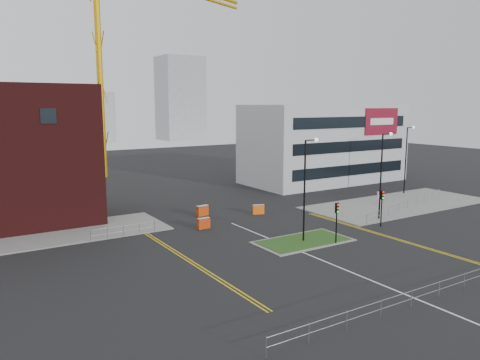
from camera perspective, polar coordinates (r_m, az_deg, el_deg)
name	(u,v)px	position (r m, az deg, el deg)	size (l,w,h in m)	color
ground	(353,273)	(35.41, 13.65, -10.98)	(200.00, 200.00, 0.00)	black
pavement_left	(11,241)	(46.68, -26.16, -6.66)	(28.00, 8.00, 0.12)	slate
pavement_right	(398,204)	(60.30, 18.74, -2.77)	(24.00, 10.00, 0.12)	slate
island_kerb	(303,241)	(42.24, 7.73, -7.41)	(8.60, 4.60, 0.08)	slate
grass_island	(303,241)	(42.23, 7.73, -7.39)	(8.00, 4.00, 0.12)	#1D4316
office_block	(324,143)	(74.60, 10.19, 4.41)	(25.00, 12.20, 12.00)	#BBBDC0
tower_crane	(124,16)	(86.11, -13.96, 18.80)	(48.63, 22.91, 38.87)	#D29A0C
streetlamp_island	(307,181)	(41.17, 8.12, -0.18)	(1.46, 0.36, 9.18)	black
streetlamp_right_near	(383,169)	(50.99, 17.00, 1.31)	(1.46, 0.36, 9.18)	black
streetlamp_right_far	(407,154)	(66.79, 19.70, 2.96)	(1.46, 0.36, 9.18)	black
traffic_light_island	(337,215)	(41.44, 11.73, -4.23)	(0.28, 0.33, 3.65)	black
traffic_light_right	(382,201)	(48.49, 16.92, -2.49)	(0.28, 0.33, 3.65)	black
railing_front	(426,291)	(31.56, 21.71, -12.41)	(24.05, 0.05, 1.10)	gray
railing_left	(124,229)	(44.45, -14.00, -5.82)	(6.05, 0.05, 1.10)	gray
railing_right	(408,203)	(57.49, 19.76, -2.66)	(19.05, 5.05, 1.10)	gray
centre_line	(334,265)	(36.73, 11.39, -10.14)	(0.15, 30.00, 0.01)	silver
yellow_left_a	(181,257)	(38.19, -7.23, -9.27)	(0.12, 24.00, 0.01)	gold
yellow_left_b	(184,256)	(38.31, -6.82, -9.20)	(0.12, 24.00, 0.01)	gold
yellow_right_a	(379,235)	(45.97, 16.59, -6.39)	(0.12, 20.00, 0.01)	gold
yellow_right_b	(381,234)	(46.19, 16.83, -6.32)	(0.12, 20.00, 0.01)	gold
skyline_b	(72,117)	(156.74, -19.79, 7.19)	(24.00, 12.00, 16.00)	gray
skyline_c	(180,99)	(163.29, -7.27, 9.82)	(14.00, 12.00, 28.00)	gray
skyline_d	(5,124)	(163.83, -26.70, 6.12)	(30.00, 12.00, 12.00)	gray
pedestrian	(378,198)	(59.57, 16.49, -2.09)	(0.57, 0.37, 1.56)	pink
barrier_left	(202,210)	(51.39, -4.60, -3.69)	(1.41, 0.65, 1.14)	#CF3E0B
barrier_mid	(204,223)	(46.11, -4.45, -5.23)	(1.29, 0.46, 1.08)	#C3380A
barrier_right	(258,209)	(52.02, 2.26, -3.56)	(1.32, 0.83, 1.06)	#FF620E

